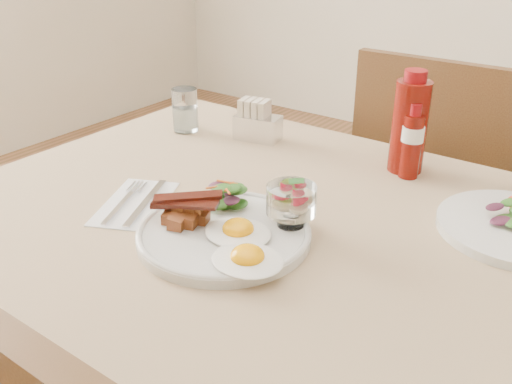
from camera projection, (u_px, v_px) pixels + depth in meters
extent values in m
cylinder|color=brown|center=(202.00, 238.00, 1.69)|extent=(0.06, 0.06, 0.71)
cube|color=brown|center=(315.00, 242.00, 0.95)|extent=(1.30, 0.85, 0.04)
cube|color=tan|center=(316.00, 231.00, 0.94)|extent=(1.33, 0.88, 0.00)
cylinder|color=brown|center=(354.00, 289.00, 1.68)|extent=(0.04, 0.04, 0.45)
cylinder|color=brown|center=(478.00, 337.00, 1.49)|extent=(0.04, 0.04, 0.45)
cylinder|color=brown|center=(403.00, 239.00, 1.94)|extent=(0.04, 0.04, 0.45)
cube|color=brown|center=(447.00, 211.00, 1.61)|extent=(0.42, 0.42, 0.03)
cube|color=brown|center=(433.00, 157.00, 1.36)|extent=(0.42, 0.03, 0.46)
cylinder|color=silver|center=(224.00, 234.00, 0.92)|extent=(0.28, 0.28, 0.02)
ellipsoid|color=white|center=(247.00, 260.00, 0.82)|extent=(0.12, 0.11, 0.01)
ellipsoid|color=#FF9E05|center=(247.00, 256.00, 0.82)|extent=(0.05, 0.05, 0.03)
ellipsoid|color=white|center=(238.00, 232.00, 0.89)|extent=(0.12, 0.11, 0.01)
ellipsoid|color=#FF9E05|center=(238.00, 229.00, 0.89)|extent=(0.05, 0.05, 0.03)
cube|color=brown|center=(185.00, 214.00, 0.94)|extent=(0.02, 0.02, 0.02)
cube|color=brown|center=(189.00, 220.00, 0.91)|extent=(0.03, 0.03, 0.03)
cube|color=brown|center=(170.00, 218.00, 0.93)|extent=(0.02, 0.02, 0.02)
cube|color=brown|center=(201.00, 217.00, 0.93)|extent=(0.02, 0.02, 0.02)
cube|color=brown|center=(177.00, 222.00, 0.91)|extent=(0.03, 0.03, 0.03)
cube|color=brown|center=(179.00, 211.00, 0.95)|extent=(0.02, 0.02, 0.02)
cube|color=brown|center=(190.00, 208.00, 0.92)|extent=(0.02, 0.02, 0.02)
cube|color=brown|center=(180.00, 208.00, 0.92)|extent=(0.02, 0.02, 0.02)
cube|color=brown|center=(196.00, 207.00, 0.92)|extent=(0.02, 0.02, 0.02)
cube|color=#49160C|center=(185.00, 204.00, 0.92)|extent=(0.11, 0.07, 0.01)
cube|color=#49160C|center=(185.00, 204.00, 0.91)|extent=(0.11, 0.06, 0.01)
cube|color=#49160C|center=(188.00, 197.00, 0.92)|extent=(0.10, 0.08, 0.01)
ellipsoid|color=#194B14|center=(225.00, 204.00, 0.98)|extent=(0.05, 0.04, 0.01)
ellipsoid|color=#194B14|center=(237.00, 204.00, 0.97)|extent=(0.05, 0.04, 0.01)
ellipsoid|color=#391224|center=(226.00, 195.00, 1.00)|extent=(0.04, 0.03, 0.01)
ellipsoid|color=#194B14|center=(218.00, 204.00, 0.96)|extent=(0.05, 0.04, 0.01)
ellipsoid|color=#194B14|center=(215.00, 197.00, 0.98)|extent=(0.04, 0.04, 0.01)
ellipsoid|color=#391224|center=(231.00, 201.00, 0.96)|extent=(0.04, 0.03, 0.01)
ellipsoid|color=#194B14|center=(234.00, 188.00, 0.99)|extent=(0.05, 0.04, 0.01)
ellipsoid|color=#194B14|center=(238.00, 190.00, 0.97)|extent=(0.04, 0.03, 0.01)
ellipsoid|color=#391224|center=(216.00, 185.00, 0.98)|extent=(0.04, 0.03, 0.01)
ellipsoid|color=#194B14|center=(221.00, 189.00, 0.96)|extent=(0.04, 0.04, 0.01)
ellipsoid|color=#194B14|center=(232.00, 188.00, 0.96)|extent=(0.04, 0.03, 0.01)
cylinder|color=orange|center=(229.00, 186.00, 0.96)|extent=(0.02, 0.04, 0.01)
cylinder|color=orange|center=(227.00, 182.00, 0.98)|extent=(0.04, 0.01, 0.01)
cylinder|color=orange|center=(226.00, 189.00, 0.95)|extent=(0.04, 0.03, 0.01)
cylinder|color=orange|center=(218.00, 187.00, 0.96)|extent=(0.03, 0.03, 0.01)
cylinder|color=white|center=(291.00, 222.00, 0.92)|extent=(0.04, 0.04, 0.01)
cylinder|color=white|center=(291.00, 216.00, 0.92)|extent=(0.02, 0.02, 0.01)
cylinder|color=white|center=(291.00, 200.00, 0.91)|extent=(0.08, 0.08, 0.05)
cylinder|color=beige|center=(287.00, 201.00, 0.92)|extent=(0.02, 0.02, 0.01)
cylinder|color=beige|center=(297.00, 206.00, 0.90)|extent=(0.02, 0.02, 0.01)
cylinder|color=beige|center=(296.00, 197.00, 0.92)|extent=(0.02, 0.02, 0.01)
cylinder|color=#8CAE35|center=(289.00, 188.00, 0.91)|extent=(0.03, 0.03, 0.01)
cone|color=red|center=(295.00, 194.00, 0.89)|extent=(0.02, 0.02, 0.02)
cone|color=red|center=(283.00, 187.00, 0.90)|extent=(0.02, 0.02, 0.02)
cone|color=red|center=(297.00, 184.00, 0.90)|extent=(0.02, 0.02, 0.02)
ellipsoid|color=#30792B|center=(294.00, 181.00, 0.89)|extent=(0.02, 0.01, 0.00)
ellipsoid|color=#30792B|center=(299.00, 181.00, 0.89)|extent=(0.02, 0.01, 0.00)
ellipsoid|color=#194B14|center=(505.00, 219.00, 0.93)|extent=(0.05, 0.04, 0.01)
ellipsoid|color=#391224|center=(500.00, 221.00, 0.92)|extent=(0.04, 0.03, 0.01)
ellipsoid|color=#391224|center=(495.00, 207.00, 0.95)|extent=(0.03, 0.03, 0.01)
ellipsoid|color=#194B14|center=(510.00, 202.00, 0.95)|extent=(0.04, 0.03, 0.01)
cylinder|color=#590A05|center=(409.00, 127.00, 1.12)|extent=(0.09, 0.09, 0.18)
cylinder|color=maroon|center=(416.00, 76.00, 1.08)|extent=(0.06, 0.06, 0.02)
cylinder|color=#590A05|center=(411.00, 147.00, 1.11)|extent=(0.04, 0.04, 0.13)
cylinder|color=white|center=(413.00, 134.00, 1.10)|extent=(0.04, 0.04, 0.03)
cylinder|color=maroon|center=(416.00, 110.00, 1.07)|extent=(0.02, 0.02, 0.02)
cube|color=silver|center=(258.00, 128.00, 1.31)|extent=(0.11, 0.08, 0.06)
cube|color=beige|center=(244.00, 112.00, 1.31)|extent=(0.02, 0.05, 0.06)
cube|color=beige|center=(251.00, 113.00, 1.30)|extent=(0.02, 0.05, 0.06)
cube|color=beige|center=(258.00, 113.00, 1.29)|extent=(0.02, 0.05, 0.06)
cube|color=beige|center=(265.00, 114.00, 1.29)|extent=(0.02, 0.05, 0.06)
cylinder|color=white|center=(185.00, 110.00, 1.35)|extent=(0.06, 0.06, 0.10)
cylinder|color=silver|center=(186.00, 119.00, 1.36)|extent=(0.05, 0.05, 0.06)
cube|color=white|center=(135.00, 203.00, 1.03)|extent=(0.18, 0.22, 0.00)
cube|color=silver|center=(146.00, 202.00, 1.02)|extent=(0.09, 0.17, 0.00)
cube|color=silver|center=(118.00, 208.00, 1.01)|extent=(0.06, 0.12, 0.00)
cube|color=silver|center=(131.00, 186.00, 1.08)|extent=(0.02, 0.04, 0.00)
cube|color=silver|center=(135.00, 187.00, 1.08)|extent=(0.02, 0.04, 0.00)
cube|color=silver|center=(139.00, 187.00, 1.08)|extent=(0.02, 0.04, 0.00)
cube|color=silver|center=(143.00, 187.00, 1.08)|extent=(0.02, 0.04, 0.00)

